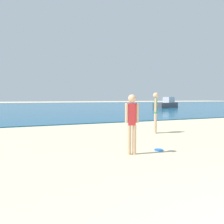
{
  "coord_description": "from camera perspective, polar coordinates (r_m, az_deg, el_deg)",
  "views": [
    {
      "loc": [
        -2.29,
        -0.16,
        1.5
      ],
      "look_at": [
        0.03,
        5.98,
        1.06
      ],
      "focal_mm": 32.35,
      "sensor_mm": 36.0,
      "label": 1
    }
  ],
  "objects": [
    {
      "name": "person_distant",
      "position": [
        8.86,
        12.22,
        0.51
      ],
      "size": [
        0.27,
        0.35,
        1.75
      ],
      "rotation": [
        0.0,
        0.0,
        0.96
      ],
      "color": "#DDAD84",
      "rests_on": "ground"
    },
    {
      "name": "water",
      "position": [
        41.51,
        -17.49,
        1.68
      ],
      "size": [
        160.0,
        60.0,
        0.06
      ],
      "primitive_type": "cube",
      "color": "#14567F",
      "rests_on": "ground"
    },
    {
      "name": "frisbee",
      "position": [
        6.08,
        13.09,
        -10.39
      ],
      "size": [
        0.26,
        0.26,
        0.03
      ],
      "primitive_type": "cylinder",
      "color": "blue",
      "rests_on": "ground"
    },
    {
      "name": "boat_near",
      "position": [
        32.31,
        15.12,
        2.21
      ],
      "size": [
        5.05,
        3.39,
        1.65
      ],
      "rotation": [
        0.0,
        0.0,
        3.56
      ],
      "color": "#4C4C51",
      "rests_on": "water"
    },
    {
      "name": "person_standing",
      "position": [
        5.39,
        5.66,
        -2.41
      ],
      "size": [
        0.36,
        0.21,
        1.61
      ],
      "rotation": [
        0.0,
        0.0,
        2.92
      ],
      "color": "#DDAD84",
      "rests_on": "ground"
    }
  ]
}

